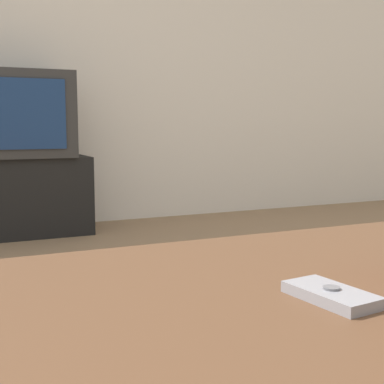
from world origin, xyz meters
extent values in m
cube|color=brown|center=(0.00, 0.00, 0.41)|extent=(1.29, 0.86, 0.04)
cube|color=black|center=(0.01, 2.76, 0.23)|extent=(0.95, 0.37, 0.46)
cube|color=#2D2D2D|center=(0.01, 2.76, 0.70)|extent=(0.76, 0.43, 0.48)
cube|color=navy|center=(0.01, 2.54, 0.70)|extent=(0.63, 0.01, 0.38)
cube|color=gray|center=(0.14, 0.05, 0.43)|extent=(0.07, 0.12, 0.01)
cylinder|color=slate|center=(0.14, 0.05, 0.44)|extent=(0.02, 0.02, 0.00)
camera|label=1|loc=(-0.27, -0.45, 0.64)|focal=50.00mm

